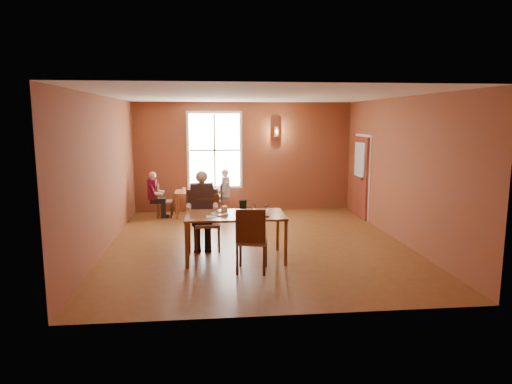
{
  "coord_description": "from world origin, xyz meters",
  "views": [
    {
      "loc": [
        -0.98,
        -9.1,
        2.57
      ],
      "look_at": [
        0.0,
        0.2,
        1.05
      ],
      "focal_mm": 32.0,
      "sensor_mm": 36.0,
      "label": 1
    }
  ],
  "objects": [
    {
      "name": "wall_sconce",
      "position": [
        0.9,
        3.4,
        2.2
      ],
      "size": [
        0.16,
        0.16,
        0.28
      ],
      "primitive_type": "cylinder",
      "color": "brown",
      "rests_on": "wall_back"
    },
    {
      "name": "knife",
      "position": [
        -0.52,
        -1.28,
        0.85
      ],
      "size": [
        0.23,
        0.03,
        0.0
      ],
      "primitive_type": "cube",
      "rotation": [
        0.0,
        0.0,
        -0.06
      ],
      "color": "white",
      "rests_on": "main_table"
    },
    {
      "name": "chair_diner_white",
      "position": [
        -0.83,
        2.82,
        0.44
      ],
      "size": [
        0.39,
        0.39,
        0.88
      ],
      "primitive_type": null,
      "rotation": [
        0.0,
        0.0,
        1.57
      ],
      "color": "#582916",
      "rests_on": "ground"
    },
    {
      "name": "chair_diner_maroon",
      "position": [
        -2.13,
        2.82,
        0.43
      ],
      "size": [
        0.38,
        0.38,
        0.87
      ],
      "primitive_type": null,
      "rotation": [
        0.0,
        0.0,
        -1.57
      ],
      "color": "#5E2F1B",
      "rests_on": "ground"
    },
    {
      "name": "wall_back",
      "position": [
        0.0,
        3.5,
        1.5
      ],
      "size": [
        6.0,
        0.04,
        3.0
      ],
      "primitive_type": "cube",
      "color": "brown",
      "rests_on": "ground"
    },
    {
      "name": "wall_left",
      "position": [
        -3.0,
        0.0,
        1.5
      ],
      "size": [
        0.04,
        7.0,
        3.0
      ],
      "primitive_type": "cube",
      "color": "brown",
      "rests_on": "ground"
    },
    {
      "name": "chair_diner_main",
      "position": [
        -1.01,
        -0.35,
        0.54
      ],
      "size": [
        0.47,
        0.47,
        1.07
      ],
      "primitive_type": null,
      "rotation": [
        0.0,
        0.0,
        3.14
      ],
      "color": "#431E0E",
      "rests_on": "ground"
    },
    {
      "name": "second_table",
      "position": [
        -1.48,
        2.82,
        0.33
      ],
      "size": [
        0.76,
        0.76,
        0.67
      ],
      "primitive_type": null,
      "color": "brown",
      "rests_on": "ground"
    },
    {
      "name": "cup_a",
      "position": [
        -1.36,
        2.72,
        0.71
      ],
      "size": [
        0.15,
        0.15,
        0.09
      ],
      "primitive_type": "imported",
      "rotation": [
        0.0,
        0.0,
        0.28
      ],
      "color": "beige",
      "rests_on": "second_table"
    },
    {
      "name": "door",
      "position": [
        2.94,
        2.3,
        1.05
      ],
      "size": [
        0.12,
        1.04,
        2.1
      ],
      "primitive_type": "cube",
      "color": "maroon",
      "rests_on": "ground"
    },
    {
      "name": "wall_right",
      "position": [
        3.0,
        0.0,
        1.5
      ],
      "size": [
        0.04,
        7.0,
        3.0
      ],
      "primitive_type": "cube",
      "color": "brown",
      "rests_on": "ground"
    },
    {
      "name": "diner_maroon",
      "position": [
        -2.16,
        2.82,
        0.58
      ],
      "size": [
        0.47,
        0.47,
        1.17
      ],
      "primitive_type": null,
      "rotation": [
        0.0,
        0.0,
        -1.57
      ],
      "color": "maroon",
      "rests_on": "ground"
    },
    {
      "name": "plate_food",
      "position": [
        -0.78,
        -1.0,
        0.86
      ],
      "size": [
        0.4,
        0.4,
        0.04
      ],
      "primitive_type": "cylinder",
      "rotation": [
        0.0,
        0.0,
        -0.23
      ],
      "color": "silver",
      "rests_on": "main_table"
    },
    {
      "name": "window",
      "position": [
        -0.8,
        3.45,
        1.7
      ],
      "size": [
        1.36,
        0.1,
        1.96
      ],
      "primitive_type": "cube",
      "color": "white",
      "rests_on": "wall_back"
    },
    {
      "name": "sunglasses",
      "position": [
        0.0,
        -1.32,
        0.85
      ],
      "size": [
        0.15,
        0.12,
        0.02
      ],
      "primitive_type": "cube",
      "rotation": [
        0.0,
        0.0,
        0.58
      ],
      "color": "black",
      "rests_on": "main_table"
    },
    {
      "name": "main_table",
      "position": [
        -0.51,
        -1.0,
        0.42
      ],
      "size": [
        1.8,
        1.01,
        0.84
      ],
      "primitive_type": null,
      "color": "brown",
      "rests_on": "ground"
    },
    {
      "name": "chair_empty",
      "position": [
        -0.27,
        -1.69,
        0.56
      ],
      "size": [
        0.58,
        0.58,
        1.11
      ],
      "primitive_type": null,
      "rotation": [
        0.0,
        0.0,
        -0.2
      ],
      "color": "brown",
      "rests_on": "ground"
    },
    {
      "name": "ground",
      "position": [
        0.0,
        0.0,
        0.0
      ],
      "size": [
        6.0,
        7.0,
        0.01
      ],
      "primitive_type": "cube",
      "color": "brown",
      "rests_on": "ground"
    },
    {
      "name": "napkin",
      "position": [
        -0.94,
        -1.18,
        0.85
      ],
      "size": [
        0.19,
        0.19,
        0.01
      ],
      "primitive_type": "cube",
      "rotation": [
        0.0,
        0.0,
        -0.01
      ],
      "color": "silver",
      "rests_on": "main_table"
    },
    {
      "name": "goblet_b",
      "position": [
        0.06,
        -1.08,
        0.94
      ],
      "size": [
        0.09,
        0.09,
        0.2
      ],
      "primitive_type": null,
      "rotation": [
        0.0,
        0.0,
        0.12
      ],
      "color": "white",
      "rests_on": "main_table"
    },
    {
      "name": "ceiling",
      "position": [
        0.0,
        0.0,
        3.0
      ],
      "size": [
        6.0,
        7.0,
        0.04
      ],
      "primitive_type": "cube",
      "color": "white",
      "rests_on": "wall_back"
    },
    {
      "name": "diner_white",
      "position": [
        -0.8,
        2.82,
        0.6
      ],
      "size": [
        0.48,
        0.48,
        1.19
      ],
      "primitive_type": null,
      "rotation": [
        0.0,
        0.0,
        1.57
      ],
      "color": "silver",
      "rests_on": "ground"
    },
    {
      "name": "diner_main",
      "position": [
        -1.01,
        -0.38,
        0.74
      ],
      "size": [
        0.59,
        0.59,
        1.48
      ],
      "primitive_type": null,
      "rotation": [
        0.0,
        0.0,
        3.14
      ],
      "color": "#32221C",
      "rests_on": "ground"
    },
    {
      "name": "menu_stand",
      "position": [
        -0.34,
        -0.77,
        0.95
      ],
      "size": [
        0.15,
        0.11,
        0.22
      ],
      "primitive_type": "cube",
      "rotation": [
        0.0,
        0.0,
        0.37
      ],
      "color": "black",
      "rests_on": "main_table"
    },
    {
      "name": "goblet_c",
      "position": [
        -0.18,
        -1.16,
        0.95
      ],
      "size": [
        0.11,
        0.11,
        0.22
      ],
      "primitive_type": null,
      "rotation": [
        0.0,
        0.0,
        0.39
      ],
      "color": "white",
      "rests_on": "main_table"
    },
    {
      "name": "sandwich",
      "position": [
        -0.7,
        -0.9,
        0.9
      ],
      "size": [
        0.13,
        0.12,
        0.12
      ],
      "primitive_type": "cube",
      "rotation": [
        0.0,
        0.0,
        0.47
      ],
      "color": "tan",
      "rests_on": "main_table"
    },
    {
      "name": "cup_b",
      "position": [
        -1.63,
        2.96,
        0.71
      ],
      "size": [
        0.12,
        0.12,
        0.08
      ],
      "primitive_type": "imported",
      "rotation": [
        0.0,
        0.0,
        0.43
      ],
      "color": "silver",
      "rests_on": "second_table"
    },
    {
      "name": "wall_front",
      "position": [
        0.0,
        -3.5,
        1.5
      ],
      "size": [
        6.0,
        0.04,
        3.0
      ],
      "primitive_type": "cube",
      "color": "brown",
      "rests_on": "ground"
    }
  ]
}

